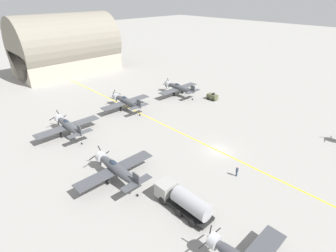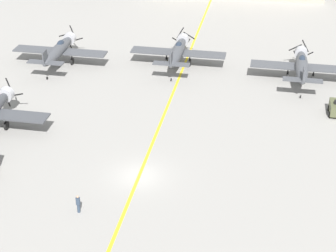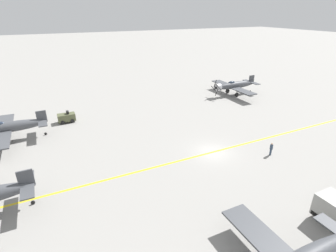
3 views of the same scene
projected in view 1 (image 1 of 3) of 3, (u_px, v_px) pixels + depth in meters
ground_plane at (218, 151)px, 44.28m from camera, size 400.00×400.00×0.00m
taxiway_stripe at (218, 151)px, 44.28m from camera, size 0.30×160.00×0.01m
airplane_far_left at (68, 126)px, 48.13m from camera, size 12.00×9.98×3.72m
airplane_far_right at (179, 88)px, 66.97m from camera, size 12.00×9.98×3.65m
airplane_far_center at (127, 101)px, 58.74m from camera, size 12.00×9.98×3.65m
airplane_mid_left at (117, 169)px, 36.48m from camera, size 12.00×9.98×3.75m
fuel_tanker at (183, 200)px, 31.79m from camera, size 2.68×8.00×2.98m
tow_tractor at (212, 97)px, 64.72m from camera, size 1.57×2.60×1.79m
ground_crew_walking at (237, 171)px, 37.85m from camera, size 0.36×0.36×1.63m
hangar at (66, 49)px, 83.66m from camera, size 30.26×18.25×18.25m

